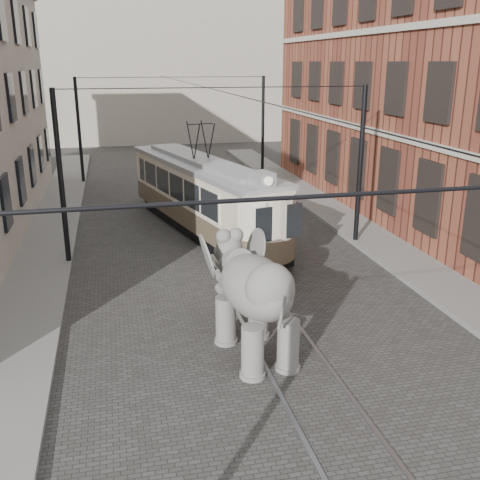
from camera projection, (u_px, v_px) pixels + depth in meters
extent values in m
plane|color=#3E3C39|center=(269.00, 322.00, 15.26)|extent=(120.00, 120.00, 0.00)
cube|color=slate|center=(465.00, 300.00, 16.52)|extent=(2.00, 60.00, 0.15)
cube|color=slate|center=(17.00, 346.00, 13.86)|extent=(2.00, 60.00, 0.15)
cube|color=brown|center=(460.00, 81.00, 24.14)|extent=(8.00, 26.00, 12.00)
cube|color=#A19685|center=(150.00, 59.00, 50.28)|extent=(28.00, 10.00, 14.00)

